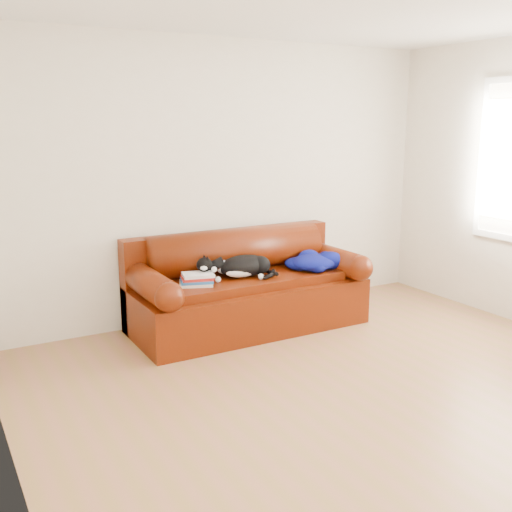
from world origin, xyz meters
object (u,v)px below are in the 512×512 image
at_px(sofa_base, 248,302).
at_px(book_stack, 197,279).
at_px(blanket, 314,261).
at_px(cat, 243,267).

relative_size(sofa_base, book_stack, 6.21).
distance_m(sofa_base, blanket, 0.73).
bearing_deg(book_stack, cat, 4.50).
height_order(sofa_base, blanket, blanket).
bearing_deg(blanket, cat, 175.12).
relative_size(book_stack, cat, 0.52).
distance_m(cat, blanket, 0.72).
xyz_separation_m(sofa_base, book_stack, (-0.54, -0.09, 0.31)).
height_order(book_stack, blanket, blanket).
relative_size(sofa_base, blanket, 3.84).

